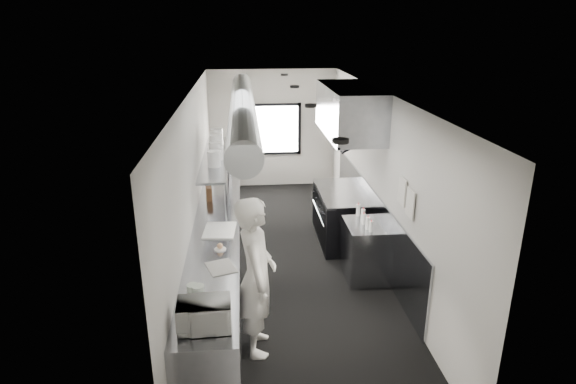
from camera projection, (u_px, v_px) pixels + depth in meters
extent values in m
cube|color=black|center=(288.00, 259.00, 8.19)|extent=(3.00, 8.00, 0.01)
cube|color=silver|center=(288.00, 93.00, 7.26)|extent=(3.00, 8.00, 0.01)
cube|color=#B7B4AE|center=(273.00, 129.00, 11.48)|extent=(3.00, 0.02, 2.80)
cube|color=#B7B4AE|center=(334.00, 331.00, 3.97)|extent=(3.00, 0.02, 2.80)
cube|color=#B7B4AE|center=(194.00, 184.00, 7.59)|extent=(0.02, 8.00, 2.80)
cube|color=#B7B4AE|center=(380.00, 178.00, 7.86)|extent=(0.02, 8.00, 2.80)
cube|color=gray|center=(371.00, 219.00, 8.42)|extent=(0.03, 5.50, 1.10)
cylinder|color=gray|center=(242.00, 106.00, 7.66)|extent=(0.40, 6.40, 0.40)
cube|color=white|center=(273.00, 129.00, 11.44)|extent=(1.20, 0.03, 1.10)
cube|color=black|center=(272.00, 105.00, 11.27)|extent=(1.36, 0.03, 0.08)
cube|color=black|center=(273.00, 153.00, 11.65)|extent=(1.36, 0.03, 0.08)
cube|color=black|center=(246.00, 130.00, 11.40)|extent=(0.08, 0.03, 1.25)
cube|color=black|center=(299.00, 129.00, 11.52)|extent=(0.08, 0.03, 1.25)
cube|color=gray|center=(349.00, 110.00, 8.15)|extent=(0.80, 2.20, 0.80)
cube|color=gray|center=(326.00, 133.00, 8.24)|extent=(0.05, 2.20, 0.05)
cube|color=black|center=(344.00, 130.00, 8.25)|extent=(0.50, 2.10, 0.28)
cube|color=gray|center=(218.00, 251.00, 7.47)|extent=(0.70, 6.00, 0.90)
cube|color=gray|center=(216.00, 157.00, 8.51)|extent=(0.45, 3.00, 0.04)
cylinder|color=gray|center=(226.00, 202.00, 7.32)|extent=(0.04, 0.04, 0.66)
cylinder|color=gray|center=(228.00, 175.00, 8.64)|extent=(0.04, 0.04, 0.66)
cylinder|color=gray|center=(229.00, 155.00, 9.95)|extent=(0.04, 0.04, 0.66)
cube|color=black|center=(342.00, 217.00, 8.79)|extent=(0.85, 1.60, 0.90)
cube|color=gray|center=(343.00, 193.00, 8.64)|extent=(0.85, 1.60, 0.04)
cube|color=gray|center=(320.00, 218.00, 8.76)|extent=(0.03, 1.55, 0.80)
cylinder|color=gray|center=(318.00, 213.00, 8.72)|extent=(0.03, 1.30, 0.03)
cube|color=gray|center=(366.00, 251.00, 7.49)|extent=(0.65, 0.80, 0.90)
cube|color=gray|center=(225.00, 179.00, 10.94)|extent=(0.70, 1.20, 0.90)
cube|color=silver|center=(402.00, 191.00, 6.66)|extent=(0.02, 0.28, 0.38)
cube|color=silver|center=(410.00, 203.00, 6.35)|extent=(0.02, 0.28, 0.38)
imported|color=silver|center=(256.00, 276.00, 5.65)|extent=(0.48, 0.73, 1.98)
imported|color=white|center=(204.00, 315.00, 4.81)|extent=(0.51, 0.39, 0.30)
cylinder|color=beige|center=(198.00, 290.00, 5.44)|extent=(0.15, 0.15, 0.10)
cylinder|color=beige|center=(193.00, 288.00, 5.48)|extent=(0.13, 0.13, 0.10)
cube|color=silver|center=(221.00, 267.00, 6.04)|extent=(0.43, 0.48, 0.01)
cylinder|color=white|center=(220.00, 249.00, 6.51)|extent=(0.21, 0.21, 0.01)
sphere|color=tan|center=(220.00, 246.00, 6.50)|extent=(0.08, 0.08, 0.08)
cube|color=silver|center=(220.00, 230.00, 7.10)|extent=(0.49, 0.63, 0.02)
cube|color=brown|center=(209.00, 193.00, 8.31)|extent=(0.13, 0.23, 0.23)
cylinder|color=white|center=(214.00, 159.00, 7.87)|extent=(0.23, 0.23, 0.26)
cylinder|color=white|center=(216.00, 151.00, 8.26)|extent=(0.31, 0.31, 0.31)
cylinder|color=white|center=(216.00, 144.00, 8.67)|extent=(0.27, 0.27, 0.33)
cylinder|color=white|center=(217.00, 138.00, 9.04)|extent=(0.27, 0.27, 0.37)
cylinder|color=silver|center=(371.00, 227.00, 7.05)|extent=(0.07, 0.07, 0.16)
cylinder|color=silver|center=(368.00, 223.00, 7.13)|extent=(0.08, 0.08, 0.19)
cylinder|color=silver|center=(364.00, 219.00, 7.31)|extent=(0.07, 0.07, 0.17)
cylinder|color=silver|center=(363.00, 215.00, 7.43)|extent=(0.08, 0.08, 0.19)
cylinder|color=silver|center=(358.00, 210.00, 7.62)|extent=(0.08, 0.08, 0.19)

